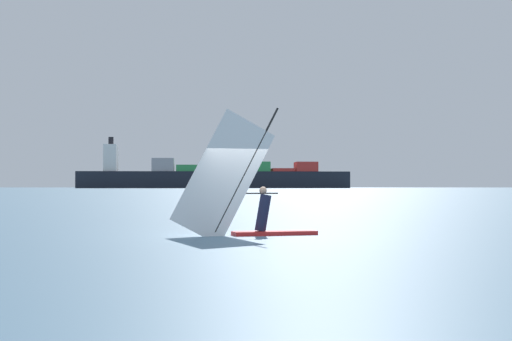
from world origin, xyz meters
The scene contains 4 objects.
ground_plane centered at (0.00, 0.00, 0.00)m, with size 4000.00×4000.00×0.00m, color #476B84.
windsurfer centered at (-0.25, 0.36, 1.02)m, with size 3.84×2.54×3.97m.
cargo_ship centered at (-182.53, 536.75, 9.45)m, with size 210.37×94.27×40.48m.
distant_headland centered at (-265.81, 1278.37, 25.77)m, with size 1087.86×234.42×51.55m, color #756B56.
Camera 1 is at (5.57, -19.94, 1.42)m, focal length 51.59 mm.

